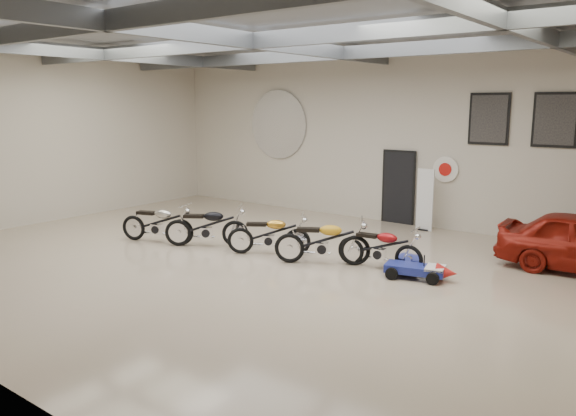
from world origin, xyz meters
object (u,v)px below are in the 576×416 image
Objects in this scene: motorcycle_yellow at (322,240)px; go_kart at (421,267)px; motorcycle_red at (379,247)px; banner_stand at (425,199)px; motorcycle_gold at (269,233)px; motorcycle_silver at (157,222)px; motorcycle_black at (206,225)px.

motorcycle_yellow reaches higher than go_kart.
motorcycle_yellow is at bearing -165.31° from motorcycle_red.
banner_stand is 0.92× the size of motorcycle_gold.
motorcycle_yellow reaches higher than motorcycle_silver.
motorcycle_yellow is 1.43× the size of go_kart.
motorcycle_black reaches higher than motorcycle_silver.
go_kart is (1.79, -4.25, -0.63)m from banner_stand.
motorcycle_gold is at bearing -3.10° from motorcycle_silver.
motorcycle_gold is 3.69m from go_kart.
banner_stand is 0.89× the size of motorcycle_silver.
go_kart is at bearing -8.43° from motorcycle_silver.
go_kart is at bearing -64.15° from banner_stand.
motorcycle_silver reaches higher than go_kart.
banner_stand reaches higher than go_kart.
motorcycle_black is at bearing -122.70° from banner_stand.
banner_stand is 1.23× the size of go_kart.
go_kart is at bearing -21.86° from motorcycle_yellow.
motorcycle_silver is at bearing 162.62° from motorcycle_gold.
motorcycle_silver is at bearing 165.90° from motorcycle_black.
motorcycle_red is (5.63, 1.31, -0.03)m from motorcycle_silver.
motorcycle_black is at bearing 158.22° from motorcycle_yellow.
banner_stand is at bearing 99.81° from go_kart.
banner_stand is at bearing 94.85° from motorcycle_red.
motorcycle_gold is 0.93× the size of motorcycle_yellow.
motorcycle_gold is at bearing -175.06° from motorcycle_red.
banner_stand reaches higher than motorcycle_silver.
motorcycle_silver is 1.38m from motorcycle_black.
motorcycle_silver is (-4.87, -5.41, -0.37)m from banner_stand.
banner_stand reaches higher than motorcycle_yellow.
go_kart is at bearing -13.87° from motorcycle_red.
banner_stand reaches higher than motorcycle_gold.
motorcycle_black is 1.73m from motorcycle_gold.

